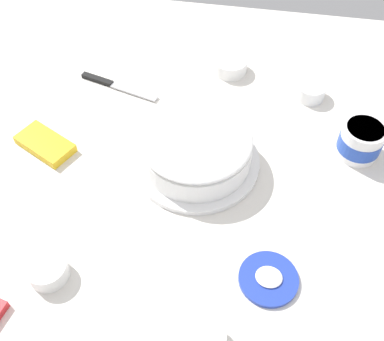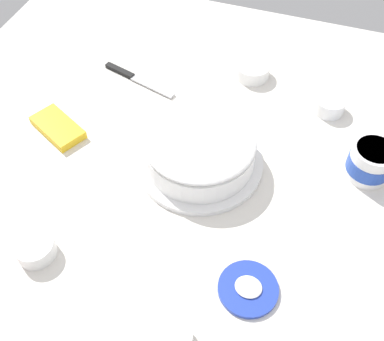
{
  "view_description": "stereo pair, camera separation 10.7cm",
  "coord_description": "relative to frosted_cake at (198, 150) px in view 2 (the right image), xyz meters",
  "views": [
    {
      "loc": [
        -0.11,
        0.63,
        0.87
      ],
      "look_at": [
        0.0,
        -0.03,
        0.04
      ],
      "focal_mm": 43.64,
      "sensor_mm": 36.0,
      "label": 1
    },
    {
      "loc": [
        -0.22,
        0.6,
        0.87
      ],
      "look_at": [
        0.0,
        -0.03,
        0.04
      ],
      "focal_mm": 43.64,
      "sensor_mm": 36.0,
      "label": 2
    }
  ],
  "objects": [
    {
      "name": "spreading_knife",
      "position": [
        0.27,
        -0.24,
        -0.04
      ],
      "size": [
        0.23,
        0.08,
        0.01
      ],
      "color": "silver",
      "rests_on": "ground_plane"
    },
    {
      "name": "sprinkle_bowl_yellow",
      "position": [
        -0.04,
        -0.36,
        -0.03
      ],
      "size": [
        0.1,
        0.1,
        0.04
      ],
      "color": "white",
      "rests_on": "ground_plane"
    },
    {
      "name": "frosted_cake",
      "position": [
        0.0,
        0.0,
        0.0
      ],
      "size": [
        0.3,
        0.3,
        0.1
      ],
      "color": "white",
      "rests_on": "ground_plane"
    },
    {
      "name": "candy_box_lower",
      "position": [
        0.37,
        0.01,
        -0.04
      ],
      "size": [
        0.16,
        0.13,
        0.02
      ],
      "primitive_type": "cube",
      "rotation": [
        0.0,
        0.0,
        -0.47
      ],
      "color": "yellow",
      "rests_on": "ground_plane"
    },
    {
      "name": "frosting_tub_lid",
      "position": [
        -0.2,
        0.28,
        -0.04
      ],
      "size": [
        0.12,
        0.12,
        0.02
      ],
      "color": "#233DAD",
      "rests_on": "ground_plane"
    },
    {
      "name": "sprinkle_bowl_blue",
      "position": [
        0.24,
        0.34,
        -0.03
      ],
      "size": [
        0.08,
        0.08,
        0.04
      ],
      "color": "white",
      "rests_on": "ground_plane"
    },
    {
      "name": "sprinkle_bowl_rainbow",
      "position": [
        -0.09,
        0.42,
        -0.03
      ],
      "size": [
        0.08,
        0.08,
        0.04
      ],
      "color": "white",
      "rests_on": "ground_plane"
    },
    {
      "name": "frosting_tub",
      "position": [
        -0.39,
        -0.1,
        -0.0
      ],
      "size": [
        0.1,
        0.1,
        0.09
      ],
      "color": "white",
      "rests_on": "ground_plane"
    },
    {
      "name": "ground_plane",
      "position": [
        -0.0,
        0.08,
        -0.05
      ],
      "size": [
        1.54,
        1.54,
        0.0
      ],
      "primitive_type": "plane",
      "color": "silver"
    },
    {
      "name": "sprinkle_bowl_pink",
      "position": [
        -0.27,
        -0.29,
        -0.03
      ],
      "size": [
        0.08,
        0.08,
        0.04
      ],
      "color": "white",
      "rests_on": "ground_plane"
    }
  ]
}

